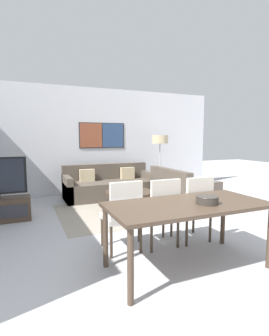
{
  "coord_description": "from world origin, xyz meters",
  "views": [
    {
      "loc": [
        -1.72,
        -1.83,
        1.49
      ],
      "look_at": [
        0.1,
        2.43,
        0.95
      ],
      "focal_mm": 28.0,
      "sensor_mm": 36.0,
      "label": 1
    }
  ],
  "objects": [
    {
      "name": "fruit_bowl",
      "position": [
        0.14,
        0.46,
        0.81
      ],
      "size": [
        0.25,
        0.25,
        0.09
      ],
      "color": "#332D28",
      "rests_on": "dining_table"
    },
    {
      "name": "area_rug",
      "position": [
        0.23,
        3.02,
        0.0
      ],
      "size": [
        2.8,
        2.07,
        0.01
      ],
      "color": "gray",
      "rests_on": "ground_plane"
    },
    {
      "name": "sofa_main",
      "position": [
        0.23,
        4.37,
        0.27
      ],
      "size": [
        2.22,
        0.88,
        0.82
      ],
      "color": "#51473D",
      "rests_on": "ground_plane"
    },
    {
      "name": "dining_chair_right",
      "position": [
        0.49,
        1.18,
        0.53
      ],
      "size": [
        0.46,
        0.46,
        0.95
      ],
      "color": "beige",
      "rests_on": "ground_plane"
    },
    {
      "name": "wall_back",
      "position": [
        0.01,
        5.11,
        1.4
      ],
      "size": [
        7.26,
        0.09,
        2.8
      ],
      "color": "silver",
      "rests_on": "ground_plane"
    },
    {
      "name": "dining_table",
      "position": [
        -0.04,
        0.58,
        0.68
      ],
      "size": [
        1.83,
        0.88,
        0.76
      ],
      "color": "#423326",
      "rests_on": "ground_plane"
    },
    {
      "name": "coffee_table",
      "position": [
        0.23,
        3.02,
        0.31
      ],
      "size": [
        0.97,
        0.97,
        0.41
      ],
      "color": "#423326",
      "rests_on": "ground_plane"
    },
    {
      "name": "dining_chair_centre",
      "position": [
        -0.04,
        1.2,
        0.53
      ],
      "size": [
        0.46,
        0.46,
        0.95
      ],
      "color": "beige",
      "rests_on": "ground_plane"
    },
    {
      "name": "ground_plane",
      "position": [
        0.0,
        0.0,
        0.0
      ],
      "size": [
        24.0,
        24.0,
        0.0
      ],
      "primitive_type": "plane",
      "color": "#B2B2B7"
    },
    {
      "name": "dining_chair_left",
      "position": [
        -0.57,
        1.25,
        0.53
      ],
      "size": [
        0.46,
        0.46,
        0.95
      ],
      "color": "beige",
      "rests_on": "ground_plane"
    },
    {
      "name": "sofa_side",
      "position": [
        1.45,
        3.01,
        0.27
      ],
      "size": [
        0.88,
        1.52,
        0.82
      ],
      "rotation": [
        0.0,
        0.0,
        1.57
      ],
      "color": "#51473D",
      "rests_on": "ground_plane"
    },
    {
      "name": "floor_lamp",
      "position": [
        1.7,
        4.42,
        1.36
      ],
      "size": [
        0.44,
        0.44,
        1.55
      ],
      "color": "#2D2D33",
      "rests_on": "ground_plane"
    }
  ]
}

